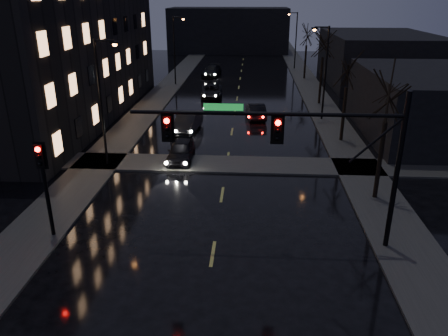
# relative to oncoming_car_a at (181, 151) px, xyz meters

# --- Properties ---
(sidewalk_left) EXTENTS (3.00, 140.00, 0.12)m
(sidewalk_left) POSITION_rel_oncoming_car_a_xyz_m (-5.40, 15.81, -0.63)
(sidewalk_left) COLOR #2D2D2B
(sidewalk_left) RESTS_ON ground
(sidewalk_right) EXTENTS (3.00, 140.00, 0.12)m
(sidewalk_right) POSITION_rel_oncoming_car_a_xyz_m (11.60, 15.81, -0.63)
(sidewalk_right) COLOR #2D2D2B
(sidewalk_right) RESTS_ON ground
(sidewalk_cross) EXTENTS (40.00, 3.00, 0.12)m
(sidewalk_cross) POSITION_rel_oncoming_car_a_xyz_m (3.10, -0.69, -0.63)
(sidewalk_cross) COLOR #2D2D2B
(sidewalk_cross) RESTS_ON ground
(apartment_block) EXTENTS (12.00, 30.00, 12.00)m
(apartment_block) POSITION_rel_oncoming_car_a_xyz_m (-13.40, 10.81, 5.31)
(apartment_block) COLOR black
(apartment_block) RESTS_ON ground
(commercial_right_near) EXTENTS (10.00, 14.00, 5.00)m
(commercial_right_near) POSITION_rel_oncoming_car_a_xyz_m (18.60, 6.81, 1.81)
(commercial_right_near) COLOR black
(commercial_right_near) RESTS_ON ground
(commercial_right_far) EXTENTS (12.00, 18.00, 6.00)m
(commercial_right_far) POSITION_rel_oncoming_car_a_xyz_m (20.10, 28.81, 2.31)
(commercial_right_far) COLOR black
(commercial_right_far) RESTS_ON ground
(far_block) EXTENTS (22.00, 10.00, 8.00)m
(far_block) POSITION_rel_oncoming_car_a_xyz_m (0.10, 58.81, 3.31)
(far_block) COLOR black
(far_block) RESTS_ON ground
(signal_mast) EXTENTS (11.11, 0.41, 7.00)m
(signal_mast) POSITION_rel_oncoming_car_a_xyz_m (6.95, -10.20, 4.18)
(signal_mast) COLOR black
(signal_mast) RESTS_ON ground
(signal_pole_left) EXTENTS (0.35, 0.41, 4.53)m
(signal_pole_left) POSITION_rel_oncoming_car_a_xyz_m (-4.40, -10.20, 2.32)
(signal_pole_left) COLOR black
(signal_pole_left) RESTS_ON ground
(tree_near) EXTENTS (3.52, 3.52, 8.08)m
(tree_near) POSITION_rel_oncoming_car_a_xyz_m (11.50, -5.19, 5.53)
(tree_near) COLOR black
(tree_near) RESTS_ON ground
(tree_mid_a) EXTENTS (3.30, 3.30, 7.58)m
(tree_mid_a) POSITION_rel_oncoming_car_a_xyz_m (11.50, 4.81, 5.14)
(tree_mid_a) COLOR black
(tree_mid_a) RESTS_ON ground
(tree_mid_b) EXTENTS (3.74, 3.74, 8.59)m
(tree_mid_b) POSITION_rel_oncoming_car_a_xyz_m (11.50, 16.81, 5.92)
(tree_mid_b) COLOR black
(tree_mid_b) RESTS_ON ground
(tree_far) EXTENTS (3.43, 3.43, 7.88)m
(tree_far) POSITION_rel_oncoming_car_a_xyz_m (11.50, 30.81, 5.37)
(tree_far) COLOR black
(tree_far) RESTS_ON ground
(streetlight_l_near) EXTENTS (1.53, 0.28, 8.00)m
(streetlight_l_near) POSITION_rel_oncoming_car_a_xyz_m (-4.48, -1.19, 4.08)
(streetlight_l_near) COLOR black
(streetlight_l_near) RESTS_ON ground
(streetlight_l_far) EXTENTS (1.53, 0.28, 8.00)m
(streetlight_l_far) POSITION_rel_oncoming_car_a_xyz_m (-4.48, 25.81, 4.08)
(streetlight_l_far) COLOR black
(streetlight_l_far) RESTS_ON ground
(streetlight_r_mid) EXTENTS (1.53, 0.28, 8.00)m
(streetlight_r_mid) POSITION_rel_oncoming_car_a_xyz_m (10.68, 10.81, 4.08)
(streetlight_r_mid) COLOR black
(streetlight_r_mid) RESTS_ON ground
(streetlight_r_far) EXTENTS (1.53, 0.28, 8.00)m
(streetlight_r_far) POSITION_rel_oncoming_car_a_xyz_m (10.68, 38.81, 4.08)
(streetlight_r_far) COLOR black
(streetlight_r_far) RESTS_ON ground
(oncoming_car_a) EXTENTS (1.71, 4.08, 1.38)m
(oncoming_car_a) POSITION_rel_oncoming_car_a_xyz_m (0.00, 0.00, 0.00)
(oncoming_car_a) COLOR black
(oncoming_car_a) RESTS_ON ground
(oncoming_car_b) EXTENTS (2.16, 4.72, 1.50)m
(oncoming_car_b) POSITION_rel_oncoming_car_a_xyz_m (-0.53, 6.71, 0.06)
(oncoming_car_b) COLOR black
(oncoming_car_b) RESTS_ON ground
(oncoming_car_c) EXTENTS (2.50, 4.92, 1.33)m
(oncoming_car_c) POSITION_rel_oncoming_car_a_xyz_m (0.33, 19.30, -0.02)
(oncoming_car_c) COLOR black
(oncoming_car_c) RESTS_ON ground
(oncoming_car_d) EXTENTS (2.69, 5.20, 1.44)m
(oncoming_car_d) POSITION_rel_oncoming_car_a_xyz_m (-0.80, 32.02, 0.03)
(oncoming_car_d) COLOR black
(oncoming_car_d) RESTS_ON ground
(lead_car) EXTENTS (1.99, 4.31, 1.37)m
(lead_car) POSITION_rel_oncoming_car_a_xyz_m (5.04, 11.05, -0.00)
(lead_car) COLOR black
(lead_car) RESTS_ON ground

